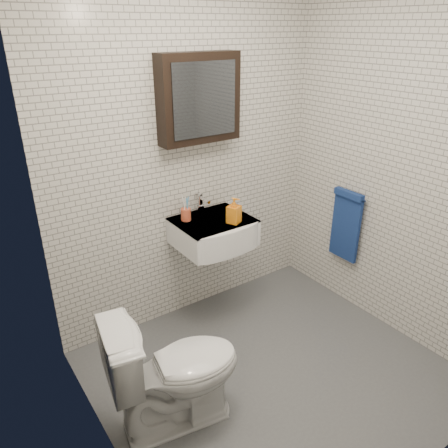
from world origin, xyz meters
name	(u,v)px	position (x,y,z in m)	size (l,w,h in m)	color
ground	(271,372)	(0.00, 0.00, 0.01)	(2.20, 2.00, 0.01)	#4F5257
room_shell	(283,165)	(0.00, 0.00, 1.47)	(2.22, 2.02, 2.51)	silver
washbasin	(216,233)	(0.05, 0.73, 0.76)	(0.55, 0.50, 0.20)	white
faucet	(201,204)	(0.05, 0.93, 0.92)	(0.06, 0.20, 0.15)	silver
mirror_cabinet	(199,99)	(0.05, 0.93, 1.70)	(0.60, 0.15, 0.60)	black
towel_rail	(346,222)	(1.04, 0.35, 0.72)	(0.09, 0.30, 0.58)	silver
toothbrush_cup	(186,214)	(-0.12, 0.88, 0.90)	(0.08, 0.08, 0.20)	#CA5132
soap_bottle	(234,210)	(0.14, 0.64, 0.95)	(0.09, 0.09, 0.19)	#F04E19
toilet	(175,370)	(-0.71, 0.03, 0.38)	(0.43, 0.75, 0.76)	white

